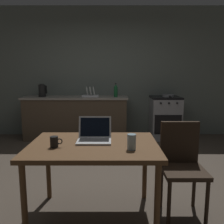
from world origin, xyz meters
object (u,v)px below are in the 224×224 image
frying_pan (169,96)px  drinking_glass (132,142)px  chair (182,162)px  dish_rack (91,94)px  coffee_mug (55,142)px  electric_kettle (43,91)px  bottle (116,90)px  stove_oven (166,118)px  dining_table (94,152)px  laptop (95,136)px

frying_pan → drinking_glass: (-1.00, -2.98, -0.11)m
chair → frying_pan: frying_pan is taller
chair → dish_rack: size_ratio=2.65×
coffee_mug → dish_rack: (0.06, 2.95, 0.15)m
electric_kettle → bottle: bearing=-1.9°
frying_pan → dish_rack: size_ratio=1.25×
frying_pan → drinking_glass: frying_pan is taller
drinking_glass → coffee_mug: bearing=174.6°
chair → frying_pan: bearing=58.3°
stove_oven → dining_table: size_ratio=0.75×
dining_table → coffee_mug: (-0.33, -0.10, 0.12)m
coffee_mug → drinking_glass: size_ratio=0.82×
chair → coffee_mug: size_ratio=8.23×
drinking_glass → chair: bearing=26.9°
bottle → dish_rack: (-0.52, 0.05, -0.08)m
dish_rack → stove_oven: bearing=-0.1°
frying_pan → bottle: bearing=-178.9°
laptop → bottle: (0.25, 2.70, 0.24)m
electric_kettle → frying_pan: bearing=-0.6°
drinking_glass → dish_rack: (-0.61, 3.01, 0.13)m
dining_table → frying_pan: size_ratio=2.78×
laptop → frying_pan: bearing=63.9°
stove_oven → chair: bearing=-99.1°
stove_oven → drinking_glass: stove_oven is taller
laptop → drinking_glass: size_ratio=2.39×
bottle → coffee_mug: bearing=-101.3°
drinking_glass → stove_oven: bearing=72.4°
chair → dish_rack: 3.00m
dining_table → chair: bearing=6.4°
laptop → stove_oven: bearing=64.8°
laptop → electric_kettle: bearing=115.1°
stove_oven → drinking_glass: (-0.96, -3.01, 0.36)m
coffee_mug → laptop: bearing=30.4°
stove_oven → frying_pan: frying_pan is taller
stove_oven → bottle: size_ratio=3.18×
bottle → frying_pan: bearing=1.1°
dining_table → electric_kettle: 3.15m
laptop → electric_kettle: electric_kettle is taller
coffee_mug → drinking_glass: 0.67m
dining_table → electric_kettle: electric_kettle is taller
stove_oven → drinking_glass: bearing=-107.6°
stove_oven → coffee_mug: stove_oven is taller
chair → laptop: laptop is taller
chair → bottle: 2.81m
electric_kettle → dish_rack: 1.01m
stove_oven → electric_kettle: (-2.58, 0.00, 0.57)m
dining_table → laptop: bearing=89.3°
frying_pan → dining_table: bearing=-115.4°
frying_pan → coffee_mug: bearing=-119.8°
bottle → coffee_mug: (-0.58, -2.90, -0.24)m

